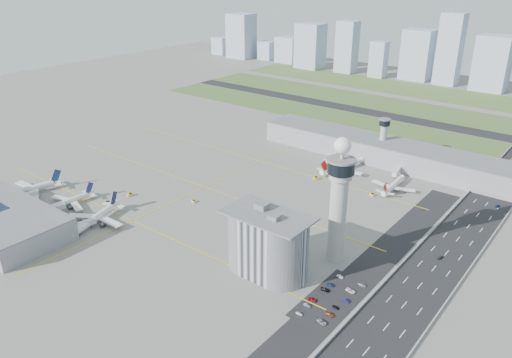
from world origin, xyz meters
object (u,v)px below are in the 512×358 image
Objects in this scene: secondary_tower at (383,136)px; airplane_near_a at (26,186)px; jet_bridge_near_1 at (42,215)px; car_lot_5 at (340,276)px; tug_5 at (372,195)px; car_lot_10 at (351,291)px; control_tower at (339,196)px; admin_building at (268,243)px; tug_3 at (194,201)px; jet_bridge_near_0 at (16,201)px; car_lot_0 at (299,314)px; car_lot_11 at (362,285)px; car_hw_4 at (499,171)px; airplane_near_b at (66,199)px; tug_0 at (79,201)px; jet_bridge_near_2 at (71,230)px; car_lot_7 at (330,314)px; car_lot_4 at (330,285)px; tug_4 at (316,178)px; car_lot_3 at (325,290)px; car_lot_1 at (307,305)px; car_lot_8 at (336,307)px; airplane_near_c at (94,215)px; tug_1 at (130,194)px; car_lot_2 at (313,300)px; car_hw_2 at (498,206)px; car_lot_6 at (322,322)px; tug_2 at (108,202)px; jet_bridge_far_0 at (337,154)px; car_lot_9 at (346,300)px; jet_bridge_far_1 at (399,170)px; airplane_far_b at (394,182)px; car_hw_1 at (440,258)px.

airplane_near_a is at bearing -127.21° from secondary_tower.
jet_bridge_near_1 is 4.13× the size of car_lot_5.
car_lot_10 is (38.01, -99.03, -0.25)m from tug_5.
admin_building is at bearing -123.70° from control_tower.
jet_bridge_near_0 is at bearing 137.40° from tug_3.
car_lot_11 reaches higher than car_lot_0.
car_hw_4 is at bearing -28.34° from jet_bridge_near_1.
admin_building is 11.01× the size of car_hw_4.
tug_0 is at bearing 177.88° from airplane_near_b.
car_lot_7 is at bearing -68.88° from jet_bridge_near_2.
secondary_tower is 8.69× the size of car_lot_4.
car_lot_3 is at bearing 76.12° from tug_4.
car_lot_8 reaches higher than car_lot_1.
airplane_near_c is 33.31m from jet_bridge_near_1.
car_lot_2 is (149.52, -18.96, -0.46)m from tug_1.
car_lot_8 is at bearing -99.13° from car_hw_2.
jet_bridge_near_0 is 2.98× the size of car_lot_10.
car_lot_7 is at bearing -70.94° from secondary_tower.
car_lot_3 is 0.91× the size of car_lot_6.
tug_2 is at bearing 95.22° from car_lot_6.
airplane_near_a is 10.66× the size of car_lot_11.
jet_bridge_far_0 is 177.27m from car_lot_9.
tug_0 reaches higher than car_lot_3.
jet_bridge_near_2 is (33.08, -18.21, -2.34)m from airplane_near_b.
jet_bridge_far_1 is 4.33× the size of car_lot_8.
airplane_far_b is 63.19m from car_hw_2.
secondary_tower reaches higher than jet_bridge_near_1.
tug_0 is 288.12m from car_hw_4.
car_hw_1 is (20.03, 45.64, -0.03)m from car_lot_11.
car_lot_0 is 0.79× the size of car_lot_2.
airplane_near_a reaches higher than jet_bridge_near_2.
car_lot_8 is (145.94, 19.53, -5.51)m from airplane_near_c.
car_lot_6 reaches higher than car_hw_1.
car_lot_6 reaches higher than car_lot_8.
car_hw_4 is (54.99, 47.18, -2.20)m from jet_bridge_far_1.
car_lot_4 is at bearing 32.73° from car_lot_6.
tug_2 is (43.60, 35.58, -1.80)m from jet_bridge_near_0.
secondary_tower reaches higher than jet_bridge_far_0.
car_lot_11 is (11.50, 13.59, -0.02)m from car_lot_3.
control_tower is 4.61× the size of jet_bridge_far_0.
airplane_near_c is at bearing 97.18° from car_lot_4.
airplane_near_c is 146.61m from car_lot_6.
car_lot_4 is at bearing 86.70° from airplane_near_c.
tug_2 reaches higher than tug_3.
car_lot_3 reaches higher than car_lot_2.
jet_bridge_near_1 is (38.09, -11.99, -3.28)m from airplane_near_a.
car_hw_2 is at bearing -38.42° from jet_bridge_near_1.
admin_building is at bearing -129.37° from car_hw_1.
car_hw_4 is at bearing -11.98° from car_lot_3.
airplane_near_c is at bearing 164.25° from tug_5.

